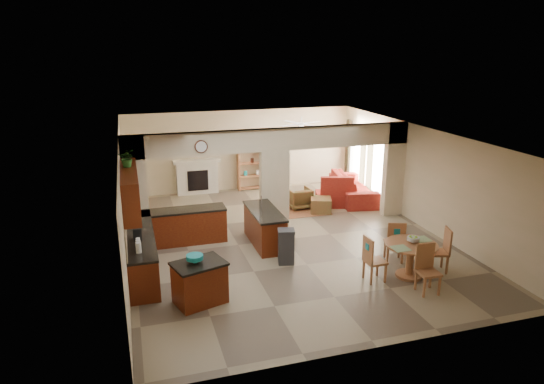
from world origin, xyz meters
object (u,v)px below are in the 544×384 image
object	(u,v)px
sofa	(353,187)
armchair	(299,198)
kitchen_island	(200,282)
dining_table	(410,255)

from	to	relation	value
sofa	armchair	xyz separation A→B (m)	(-2.06, -0.40, -0.08)
sofa	armchair	distance (m)	2.10
armchair	kitchen_island	bearing A→B (deg)	49.32
dining_table	armchair	size ratio (longest dim) A/B	1.62
kitchen_island	dining_table	size ratio (longest dim) A/B	1.01
sofa	armchair	size ratio (longest dim) A/B	3.87
sofa	armchair	bearing A→B (deg)	112.12
kitchen_island	armchair	size ratio (longest dim) A/B	1.64
dining_table	sofa	bearing A→B (deg)	76.51
kitchen_island	sofa	distance (m)	8.03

